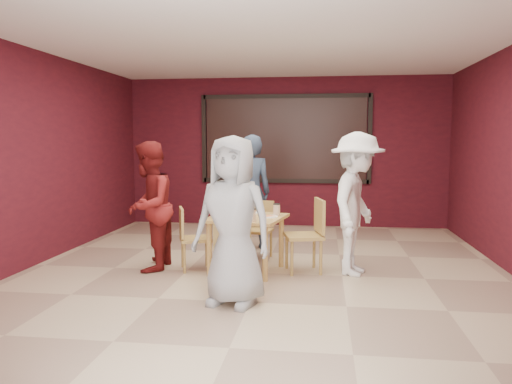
# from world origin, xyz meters

# --- Properties ---
(floor) EXTENTS (7.00, 7.00, 0.00)m
(floor) POSITION_xyz_m (0.00, 0.00, 0.00)
(floor) COLOR #C7AF8A
(floor) RESTS_ON ground
(window_blinds) EXTENTS (3.00, 0.02, 1.50)m
(window_blinds) POSITION_xyz_m (0.00, 3.45, 1.65)
(window_blinds) COLOR black
(dining_table) EXTENTS (1.02, 1.02, 0.84)m
(dining_table) POSITION_xyz_m (-0.22, 0.06, 0.61)
(dining_table) COLOR #DAAE59
(dining_table) RESTS_ON floor
(chair_front) EXTENTS (0.48, 0.48, 0.83)m
(chair_front) POSITION_xyz_m (-0.25, -0.76, 0.47)
(chair_front) COLOR #B08944
(chair_front) RESTS_ON floor
(chair_back) EXTENTS (0.44, 0.44, 0.79)m
(chair_back) POSITION_xyz_m (-0.16, 0.81, 0.44)
(chair_back) COLOR #B08944
(chair_back) RESTS_ON floor
(chair_left) EXTENTS (0.49, 0.49, 0.79)m
(chair_left) POSITION_xyz_m (-0.93, 0.03, 0.45)
(chair_left) COLOR #B08944
(chair_left) RESTS_ON floor
(chair_right) EXTENTS (0.53, 0.53, 0.91)m
(chair_right) POSITION_xyz_m (0.56, 0.15, 0.51)
(chair_right) COLOR #B08944
(chair_right) RESTS_ON floor
(diner_front) EXTENTS (0.93, 0.73, 1.68)m
(diner_front) POSITION_xyz_m (-0.16, -1.18, 0.84)
(diner_front) COLOR #989898
(diner_front) RESTS_ON floor
(diner_back) EXTENTS (0.72, 0.58, 1.71)m
(diner_back) POSITION_xyz_m (-0.35, 1.35, 0.85)
(diner_back) COLOR #303F56
(diner_back) RESTS_ON floor
(diner_left) EXTENTS (0.65, 0.81, 1.62)m
(diner_left) POSITION_xyz_m (-1.44, -0.02, 0.81)
(diner_left) COLOR maroon
(diner_left) RESTS_ON floor
(diner_right) EXTENTS (0.93, 1.25, 1.73)m
(diner_right) POSITION_xyz_m (1.12, 0.11, 0.86)
(diner_right) COLOR white
(diner_right) RESTS_ON floor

